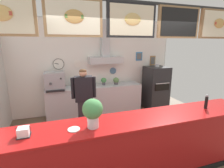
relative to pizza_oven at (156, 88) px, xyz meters
name	(u,v)px	position (x,y,z in m)	size (l,w,h in m)	color
ground_plane	(128,162)	(-1.92, -2.17, -0.71)	(6.44, 6.44, 0.00)	brown
back_wall_assembly	(97,65)	(-1.90, 0.33, 0.81)	(5.03, 2.78, 2.84)	#9E9E99
service_counter	(137,147)	(-1.92, -2.48, -0.20)	(4.23, 0.65, 1.01)	maroon
back_prep_counter	(95,101)	(-2.02, 0.11, -0.26)	(2.81, 0.55, 0.91)	#B7BABF
pizza_oven	(156,88)	(0.00, 0.00, 0.00)	(0.67, 0.72, 1.51)	#232326
shop_worker	(84,102)	(-2.53, -1.06, 0.16)	(0.54, 0.26, 1.61)	#232328
espresso_machine	(55,81)	(-3.13, 0.09, 0.44)	(0.52, 0.51, 0.48)	#A3A5AD
potted_basil	(104,81)	(-1.74, 0.14, 0.34)	(0.17, 0.17, 0.23)	#4C4C51
potted_sage	(78,83)	(-2.51, 0.14, 0.33)	(0.19, 0.19, 0.23)	beige
potted_rosemary	(116,81)	(-1.36, 0.10, 0.32)	(0.18, 0.18, 0.22)	#4C4C51
condiment_plate	(74,129)	(-2.90, -2.53, 0.31)	(0.17, 0.17, 0.01)	white
basil_vase	(93,112)	(-2.63, -2.53, 0.53)	(0.28, 0.28, 0.41)	silver
napkin_holder	(24,132)	(-3.51, -2.49, 0.36)	(0.16, 0.15, 0.13)	#262628
pepper_grinder	(206,101)	(-0.57, -2.48, 0.43)	(0.05, 0.05, 0.26)	black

